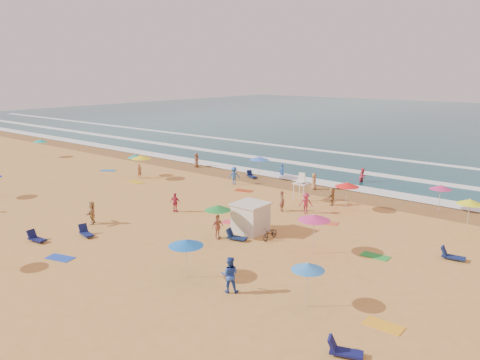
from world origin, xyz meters
The scene contains 12 objects.
ground centered at (0.00, 0.00, 0.00)m, with size 220.00×220.00×0.00m, color gold.
ocean centered at (0.00, 84.00, 0.00)m, with size 220.00×140.00×0.18m, color #0C4756.
wet_sand centered at (0.00, 12.50, 0.01)m, with size 220.00×220.00×0.00m, color olive.
surf_foam centered at (0.00, 21.32, 0.10)m, with size 200.00×18.70×0.05m.
cabana centered at (5.48, -1.00, 1.00)m, with size 2.00×2.00×2.00m, color silver.
cabana_roof centered at (5.48, -1.00, 2.06)m, with size 2.20×2.20×0.12m, color silver.
bicycle centered at (7.38, -1.30, 0.41)m, with size 0.55×1.57×0.83m, color black.
lifeguard_stand centered at (3.93, 8.22, 1.05)m, with size 1.20×1.20×2.10m, color white, non-canonical shape.
beach_umbrellas centered at (1.90, 0.58, 2.16)m, with size 67.73×30.58×0.81m.
loungers centered at (2.72, -2.67, 0.17)m, with size 51.48×24.80×0.34m.
towels centered at (-1.93, -2.77, 0.01)m, with size 43.26×25.60×0.03m.
beachgoers centered at (-2.17, 2.42, 0.82)m, with size 37.92×30.21×2.15m.
Camera 1 is at (24.54, -25.62, 11.04)m, focal length 35.00 mm.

